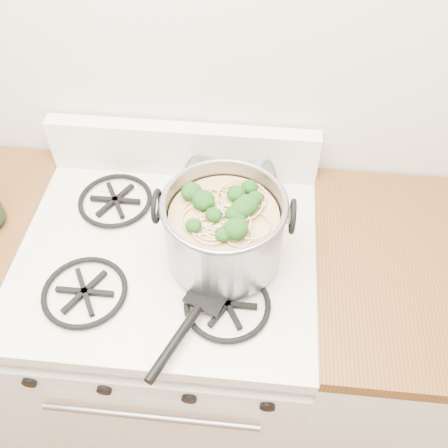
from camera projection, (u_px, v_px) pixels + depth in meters
gas_range at (179, 338)px, 1.63m from camera, size 0.76×0.66×0.92m
counter_left at (27, 320)px, 1.64m from camera, size 0.25×0.65×0.92m
stock_pot at (224, 229)px, 1.17m from camera, size 0.32×0.29×0.20m
spatula at (211, 290)px, 1.16m from camera, size 0.39×0.40×0.02m
glass_bowl at (229, 197)px, 1.35m from camera, size 0.11×0.11×0.03m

